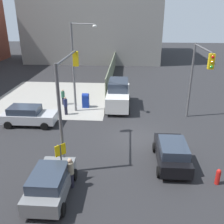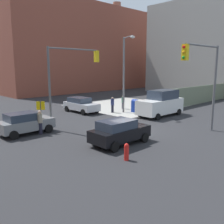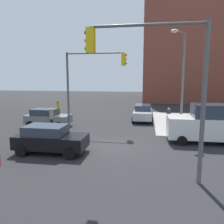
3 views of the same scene
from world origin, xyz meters
name	(u,v)px [view 1 (image 1 of 3)]	position (x,y,z in m)	size (l,w,h in m)	color
ground_plane	(138,138)	(0.00, 0.00, 0.00)	(120.00, 120.00, 0.00)	#28282B
sidewalk_corner	(54,97)	(9.00, 9.00, 0.01)	(12.00, 12.00, 0.01)	#9E9B93
construction_fence	(112,68)	(18.81, 3.20, 1.20)	(21.62, 0.12, 2.40)	slate
building_loft_east	(97,14)	(36.00, 7.48, 8.27)	(20.00, 24.00, 16.54)	gray
traffic_signal_nw_corner	(67,88)	(-2.54, 4.50, 4.61)	(5.17, 0.36, 6.50)	#59595B
traffic_signal_se_corner	(198,71)	(2.65, -4.50, 4.60)	(4.91, 0.36, 6.50)	#59595B
street_lamp_corner	(76,62)	(5.04, 5.47, 4.70)	(1.45, 2.43, 8.00)	slate
warning_sign_two_way	(61,157)	(-5.40, 4.37, 1.64)	(0.48, 0.48, 2.40)	#4C4C4C
mailbox_blue	(86,100)	(6.20, 5.00, 0.76)	(0.56, 0.64, 1.43)	navy
fire_hydrant	(218,176)	(-5.00, -4.20, 0.49)	(0.26, 0.26, 0.94)	red
sedan_gray	(50,182)	(-6.57, 4.67, 0.84)	(3.93, 2.02, 1.62)	slate
sedan_black	(172,153)	(-3.25, -1.93, 0.84)	(4.12, 2.02, 1.62)	black
sedan_silver	(28,115)	(1.84, 9.06, 0.84)	(2.02, 4.43, 1.62)	#B7BABF
van_white_delivery	(118,95)	(6.52, 1.80, 1.28)	(5.40, 2.32, 2.62)	white
pedestrian_crossing	(66,105)	(4.20, 6.50, 0.89)	(0.36, 0.36, 1.72)	navy
pedestrian_waiting	(71,172)	(-5.80, 3.80, 0.94)	(0.36, 0.36, 1.80)	#9E937A
pedestrian_walking_north	(63,97)	(6.80, 7.40, 0.82)	(0.36, 0.36, 1.59)	#2D664C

